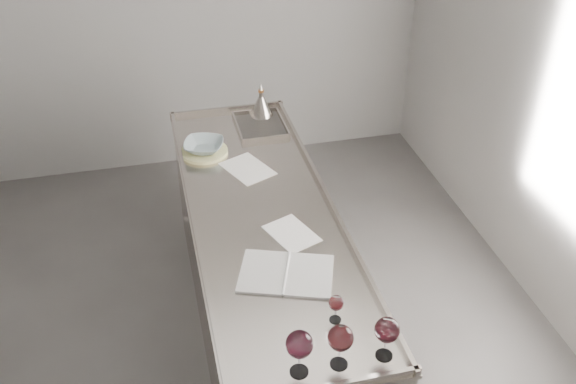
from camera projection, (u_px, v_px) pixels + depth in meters
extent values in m
cube|color=gray|center=(137.00, 3.00, 4.80)|extent=(4.50, 0.02, 2.80)
cube|color=#9F968F|center=(264.00, 279.00, 3.65)|extent=(0.75, 2.40, 0.92)
cube|color=#9F968F|center=(263.00, 213.00, 3.39)|extent=(0.77, 2.42, 0.02)
cube|color=#9F968F|center=(227.00, 109.00, 4.33)|extent=(0.77, 0.02, 0.03)
cube|color=#9F968F|center=(193.00, 219.00, 3.30)|extent=(0.02, 2.42, 0.03)
cube|color=#9F968F|center=(329.00, 200.00, 3.44)|extent=(0.02, 2.42, 0.03)
cube|color=#595654|center=(260.00, 127.00, 4.16)|extent=(0.30, 0.38, 0.01)
cylinder|color=white|center=(299.00, 371.00, 2.50)|extent=(0.08, 0.08, 0.00)
cylinder|color=white|center=(299.00, 362.00, 2.47)|extent=(0.01, 0.01, 0.10)
ellipsoid|color=white|center=(299.00, 344.00, 2.41)|extent=(0.11, 0.11, 0.11)
cylinder|color=#330711|center=(299.00, 349.00, 2.43)|extent=(0.08, 0.08, 0.02)
cylinder|color=white|center=(339.00, 364.00, 2.53)|extent=(0.07, 0.07, 0.00)
cylinder|color=white|center=(339.00, 355.00, 2.50)|extent=(0.01, 0.01, 0.10)
ellipsoid|color=white|center=(340.00, 338.00, 2.45)|extent=(0.10, 0.10, 0.11)
cylinder|color=#370709|center=(340.00, 342.00, 2.46)|extent=(0.07, 0.07, 0.02)
cylinder|color=white|center=(384.00, 355.00, 2.57)|extent=(0.07, 0.07, 0.00)
cylinder|color=white|center=(385.00, 347.00, 2.54)|extent=(0.01, 0.01, 0.10)
ellipsoid|color=white|center=(387.00, 330.00, 2.49)|extent=(0.10, 0.10, 0.11)
cylinder|color=#33070D|center=(386.00, 334.00, 2.50)|extent=(0.07, 0.07, 0.02)
cylinder|color=white|center=(335.00, 319.00, 2.73)|extent=(0.05, 0.05, 0.00)
cylinder|color=white|center=(336.00, 314.00, 2.71)|extent=(0.01, 0.01, 0.07)
ellipsoid|color=white|center=(336.00, 303.00, 2.67)|extent=(0.07, 0.07, 0.07)
cylinder|color=#3D080A|center=(336.00, 306.00, 2.68)|extent=(0.05, 0.05, 0.01)
cube|color=silver|center=(263.00, 272.00, 2.97)|extent=(0.30, 0.35, 0.01)
cube|color=silver|center=(310.00, 275.00, 2.96)|extent=(0.30, 0.35, 0.01)
cylinder|color=white|center=(286.00, 273.00, 2.96)|extent=(0.11, 0.29, 0.01)
cube|color=white|center=(248.00, 169.00, 3.73)|extent=(0.32, 0.37, 0.00)
cube|color=white|center=(292.00, 233.00, 3.22)|extent=(0.28, 0.32, 0.00)
cylinder|color=#CFCB86|center=(204.00, 152.00, 3.87)|extent=(0.34, 0.34, 0.02)
imported|color=#99ADB2|center=(204.00, 146.00, 3.85)|extent=(0.30, 0.30, 0.06)
cone|color=#A39B91|center=(261.00, 106.00, 4.25)|extent=(0.16, 0.16, 0.13)
cylinder|color=#A39B91|center=(261.00, 94.00, 4.21)|extent=(0.03, 0.03, 0.03)
cylinder|color=#A4602D|center=(261.00, 91.00, 4.19)|extent=(0.04, 0.04, 0.02)
cone|color=#A39B91|center=(261.00, 87.00, 4.18)|extent=(0.03, 0.03, 0.04)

